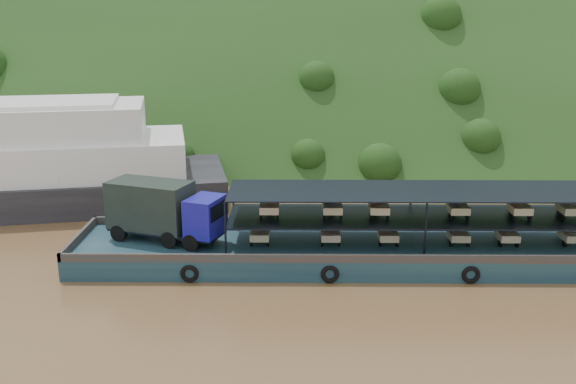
{
  "coord_description": "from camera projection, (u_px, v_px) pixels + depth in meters",
  "views": [
    {
      "loc": [
        -1.61,
        -38.7,
        14.85
      ],
      "look_at": [
        -2.0,
        3.0,
        3.2
      ],
      "focal_mm": 40.0,
      "sensor_mm": 36.0,
      "label": 1
    }
  ],
  "objects": [
    {
      "name": "hillside",
      "position": [
        307.0,
        143.0,
        75.93
      ],
      "size": [
        140.0,
        39.6,
        39.6
      ],
      "primitive_type": "cube",
      "rotation": [
        0.79,
        0.0,
        0.0
      ],
      "color": "#1A3212",
      "rests_on": "ground"
    },
    {
      "name": "cargo_barge",
      "position": [
        338.0,
        242.0,
        39.65
      ],
      "size": [
        35.0,
        7.18,
        4.88
      ],
      "color": "#11283E",
      "rests_on": "ground"
    },
    {
      "name": "ground",
      "position": [
        319.0,
        252.0,
        41.26
      ],
      "size": [
        160.0,
        160.0,
        0.0
      ],
      "primitive_type": "plane",
      "color": "brown",
      "rests_on": "ground"
    }
  ]
}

